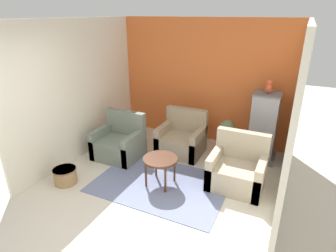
{
  "coord_description": "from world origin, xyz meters",
  "views": [
    {
      "loc": [
        1.89,
        -2.24,
        2.71
      ],
      "look_at": [
        0.0,
        1.73,
        0.92
      ],
      "focal_mm": 30.0,
      "sensor_mm": 36.0,
      "label": 1
    }
  ],
  "objects": [
    {
      "name": "armchair_middle",
      "position": [
        -0.09,
        2.58,
        0.28
      ],
      "size": [
        0.87,
        0.74,
        0.88
      ],
      "color": "#9E896B",
      "rests_on": "ground_plane"
    },
    {
      "name": "area_rug",
      "position": [
        0.04,
        1.35,
        0.01
      ],
      "size": [
        2.19,
        1.5,
        0.01
      ],
      "color": "slate",
      "rests_on": "ground_plane"
    },
    {
      "name": "armchair_right",
      "position": [
        1.2,
        1.87,
        0.28
      ],
      "size": [
        0.87,
        0.74,
        0.88
      ],
      "color": "tan",
      "rests_on": "ground_plane"
    },
    {
      "name": "wall_left",
      "position": [
        -1.9,
        1.73,
        1.31
      ],
      "size": [
        0.06,
        3.46,
        2.62
      ],
      "color": "silver",
      "rests_on": "ground_plane"
    },
    {
      "name": "wall_back_accent",
      "position": [
        0.0,
        3.49,
        1.31
      ],
      "size": [
        3.87,
        0.06,
        2.62
      ],
      "color": "orange",
      "rests_on": "ground_plane"
    },
    {
      "name": "wall_right",
      "position": [
        1.9,
        1.73,
        1.31
      ],
      "size": [
        0.06,
        3.46,
        2.62
      ],
      "color": "silver",
      "rests_on": "ground_plane"
    },
    {
      "name": "wicker_basket",
      "position": [
        -1.43,
        0.69,
        0.15
      ],
      "size": [
        0.39,
        0.39,
        0.27
      ],
      "color": "#A37F51",
      "rests_on": "ground_plane"
    },
    {
      "name": "birdcage",
      "position": [
        1.41,
        3.02,
        0.65
      ],
      "size": [
        0.57,
        0.57,
        1.33
      ],
      "color": "slate",
      "rests_on": "ground_plane"
    },
    {
      "name": "parrot",
      "position": [
        1.41,
        3.02,
        1.45
      ],
      "size": [
        0.13,
        0.23,
        0.27
      ],
      "color": "#D14C2D",
      "rests_on": "birdcage"
    },
    {
      "name": "armchair_left",
      "position": [
        -1.15,
        1.89,
        0.28
      ],
      "size": [
        0.87,
        0.74,
        0.88
      ],
      "color": "slate",
      "rests_on": "ground_plane"
    },
    {
      "name": "coffee_table",
      "position": [
        0.04,
        1.35,
        0.44
      ],
      "size": [
        0.57,
        0.57,
        0.5
      ],
      "color": "#472819",
      "rests_on": "ground_plane"
    },
    {
      "name": "potted_plant",
      "position": [
        0.73,
        2.93,
        0.39
      ],
      "size": [
        0.31,
        0.29,
        0.72
      ],
      "color": "beige",
      "rests_on": "ground_plane"
    },
    {
      "name": "ground_plane",
      "position": [
        0.0,
        0.0,
        0.0
      ],
      "size": [
        20.0,
        20.0,
        0.0
      ],
      "primitive_type": "plane",
      "color": "beige",
      "rests_on": "ground"
    }
  ]
}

